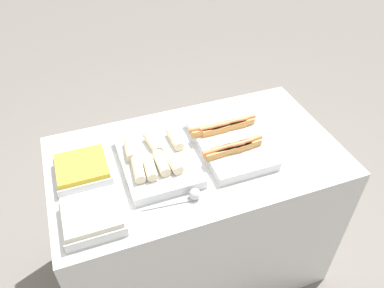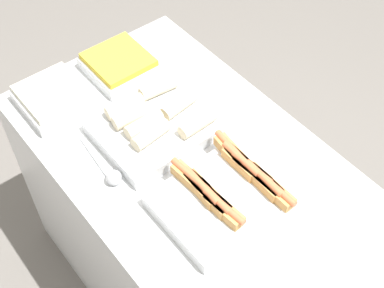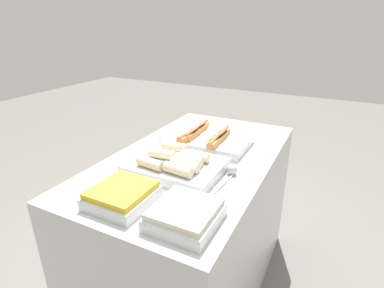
% 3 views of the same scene
% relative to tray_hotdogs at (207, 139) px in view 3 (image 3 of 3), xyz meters
% --- Properties ---
extents(ground_plane, '(12.00, 12.00, 0.00)m').
position_rel_tray_hotdogs_xyz_m(ground_plane, '(-0.17, -0.00, -0.98)').
color(ground_plane, slate).
extents(counter, '(1.44, 0.81, 0.94)m').
position_rel_tray_hotdogs_xyz_m(counter, '(-0.17, -0.00, -0.51)').
color(counter, silver).
rests_on(counter, ground_plane).
extents(tray_hotdogs, '(0.37, 0.48, 0.10)m').
position_rel_tray_hotdogs_xyz_m(tray_hotdogs, '(0.00, 0.00, 0.00)').
color(tray_hotdogs, silver).
rests_on(tray_hotdogs, counter).
extents(tray_wraps, '(0.34, 0.45, 0.10)m').
position_rel_tray_hotdogs_xyz_m(tray_wraps, '(-0.38, -0.01, -0.00)').
color(tray_wraps, silver).
rests_on(tray_wraps, counter).
extents(tray_side_front, '(0.25, 0.24, 0.07)m').
position_rel_tray_hotdogs_xyz_m(tray_side_front, '(-0.72, -0.24, -0.00)').
color(tray_side_front, silver).
rests_on(tray_side_front, counter).
extents(tray_side_back, '(0.25, 0.24, 0.07)m').
position_rel_tray_hotdogs_xyz_m(tray_side_back, '(-0.72, 0.05, -0.00)').
color(tray_side_back, silver).
rests_on(tray_side_back, counter).
extents(serving_spoon_near, '(0.26, 0.05, 0.05)m').
position_rel_tray_hotdogs_xyz_m(serving_spoon_near, '(-0.30, -0.26, -0.01)').
color(serving_spoon_near, '#B2B5BA').
rests_on(serving_spoon_near, counter).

